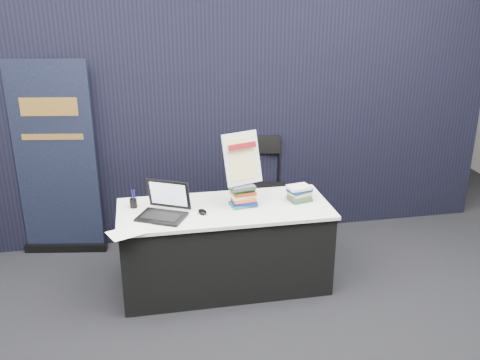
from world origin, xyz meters
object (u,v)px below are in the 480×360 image
Objects in this scene: display_table at (225,247)px; book_stack_tall at (243,195)px; info_sign at (242,159)px; pullup_banner at (57,171)px; stacking_chair at (261,186)px; book_stack_short at (300,193)px; laptop at (161,208)px.

book_stack_tall is (0.16, 0.01, 0.47)m from display_table.
pullup_banner is at bearing 131.76° from info_sign.
pullup_banner is (-1.62, 0.90, -0.32)m from info_sign.
stacking_chair is at bearing 5.49° from pullup_banner.
pullup_banner reaches higher than book_stack_short.
stacking_chair reaches higher than laptop.
book_stack_short is at bearing -21.62° from info_sign.
laptop is 0.70m from book_stack_tall.
laptop is 0.24× the size of pullup_banner.
book_stack_tall is at bearing 4.14° from display_table.
info_sign is at bearing 14.80° from display_table.
stacking_chair is at bearing 46.15° from info_sign.
stacking_chair reaches higher than book_stack_short.
pullup_banner reaches higher than info_sign.
book_stack_tall is at bearing -105.05° from stacking_chair.
laptop reaches higher than display_table.
display_table is 0.50m from book_stack_tall.
display_table is 7.99× the size of book_stack_short.
stacking_chair reaches higher than book_stack_tall.
stacking_chair is (1.05, 0.88, -0.22)m from laptop.
stacking_chair is at bearing 101.04° from book_stack_short.
display_table is at bearing -23.48° from pullup_banner.
stacking_chair is (1.98, -0.13, -0.25)m from pullup_banner.
book_stack_tall is 0.95× the size of book_stack_short.
book_stack_tall is 0.51m from book_stack_short.
info_sign is (0.16, 0.04, 0.78)m from display_table.
pullup_banner is 1.78× the size of stacking_chair.
book_stack_tall is 0.11× the size of pullup_banner.
pullup_banner is at bearing 147.14° from display_table.
book_stack_short is (0.51, 0.01, -0.03)m from book_stack_tall.
laptop reaches higher than book_stack_short.
book_stack_short is at bearing 0.96° from book_stack_tall.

